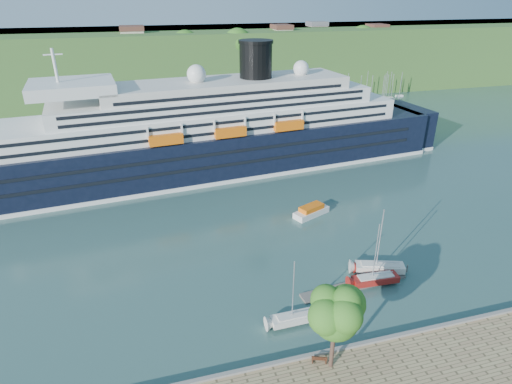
% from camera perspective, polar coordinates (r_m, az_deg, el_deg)
% --- Properties ---
extents(ground, '(400.00, 400.00, 0.00)m').
position_cam_1_polar(ground, '(53.54, 13.72, -19.78)').
color(ground, '#305653').
rests_on(ground, ground).
extents(far_hillside, '(400.00, 50.00, 24.00)m').
position_cam_1_polar(far_hillside, '(180.03, -9.17, 16.83)').
color(far_hillside, '#395C24').
rests_on(far_hillside, ground).
extents(quay_coping, '(220.00, 0.50, 0.30)m').
position_cam_1_polar(quay_coping, '(52.63, 13.96, -19.03)').
color(quay_coping, slate).
rests_on(quay_coping, promenade).
extents(cruise_ship, '(126.25, 30.48, 28.08)m').
position_cam_1_polar(cruise_ship, '(93.90, -7.67, 10.67)').
color(cruise_ship, black).
rests_on(cruise_ship, ground).
extents(park_bench, '(1.85, 1.25, 1.10)m').
position_cam_1_polar(park_bench, '(49.67, 8.44, -21.08)').
color(park_bench, '#462414').
rests_on(park_bench, promenade).
extents(promenade_tree, '(6.59, 6.59, 10.92)m').
position_cam_1_polar(promenade_tree, '(46.12, 10.44, -17.17)').
color(promenade_tree, '#27671B').
rests_on(promenade_tree, promenade).
extents(floating_pontoon, '(16.08, 3.37, 0.35)m').
position_cam_1_polar(floating_pontoon, '(62.27, 12.94, -12.08)').
color(floating_pontoon, '#67625B').
rests_on(floating_pontoon, ground).
extents(sailboat_white_near, '(6.89, 2.04, 8.86)m').
position_cam_1_polar(sailboat_white_near, '(52.65, 5.46, -13.48)').
color(sailboat_white_near, silver).
rests_on(sailboat_white_near, ground).
extents(sailboat_red, '(7.32, 2.43, 9.32)m').
position_cam_1_polar(sailboat_red, '(60.84, 16.02, -8.29)').
color(sailboat_red, maroon).
rests_on(sailboat_red, ground).
extents(sailboat_white_far, '(7.99, 4.45, 9.95)m').
position_cam_1_polar(sailboat_white_far, '(63.23, 16.59, -6.66)').
color(sailboat_white_far, silver).
rests_on(sailboat_white_far, ground).
extents(tender_launch, '(7.54, 5.06, 1.98)m').
position_cam_1_polar(tender_launch, '(78.74, 7.39, -2.44)').
color(tender_launch, orange).
rests_on(tender_launch, ground).
extents(sailboat_extra, '(6.65, 3.68, 8.29)m').
position_cam_1_polar(sailboat_extra, '(63.64, 16.39, -7.29)').
color(sailboat_extra, maroon).
rests_on(sailboat_extra, ground).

